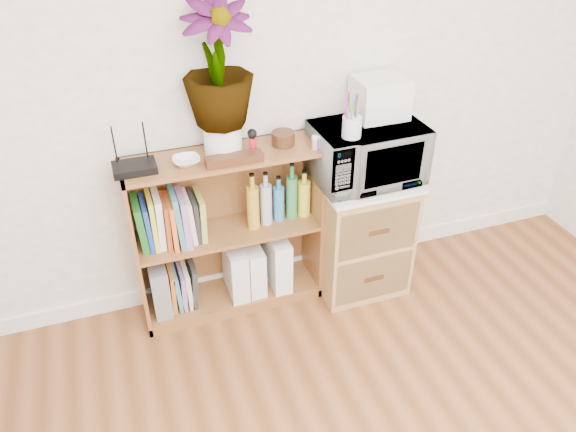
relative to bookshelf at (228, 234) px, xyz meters
name	(u,v)px	position (x,y,z in m)	size (l,w,h in m)	color
skirting_board	(282,266)	(0.35, 0.14, -0.42)	(4.00, 0.02, 0.10)	white
bookshelf	(228,234)	(0.00, 0.00, 0.00)	(1.00, 0.30, 0.95)	brown
wicker_unit	(359,233)	(0.75, -0.08, -0.12)	(0.50, 0.45, 0.70)	#9E7542
microwave	(367,153)	(0.75, -0.08, 0.40)	(0.56, 0.38, 0.31)	white
pen_cup	(352,127)	(0.61, -0.17, 0.61)	(0.10, 0.10, 0.10)	silver
small_appliance	(380,97)	(0.85, 0.01, 0.66)	(0.27, 0.22, 0.21)	white
router	(135,168)	(-0.42, -0.02, 0.49)	(0.20, 0.14, 0.04)	black
white_bowl	(186,161)	(-0.18, -0.03, 0.49)	(0.13, 0.13, 0.03)	white
plant_pot	(223,139)	(0.01, 0.02, 0.55)	(0.18, 0.18, 0.16)	white
potted_plant	(217,64)	(0.01, 0.02, 0.92)	(0.33, 0.33, 0.59)	#3D7F32
trinket_box	(234,159)	(0.04, -0.10, 0.50)	(0.28, 0.07, 0.04)	#381B0F
kokeshi_doll	(253,146)	(0.15, -0.04, 0.52)	(0.04, 0.04, 0.09)	#AF1526
wooden_bowl	(283,138)	(0.32, 0.01, 0.51)	(0.12, 0.12, 0.07)	#381F0F
paint_jars	(321,143)	(0.49, -0.09, 0.51)	(0.12, 0.04, 0.06)	pink
file_box	(159,285)	(-0.40, 0.00, -0.25)	(0.09, 0.24, 0.31)	slate
magazine_holder_left	(235,269)	(0.03, -0.01, -0.25)	(0.10, 0.25, 0.31)	silver
magazine_holder_mid	(253,267)	(0.13, -0.01, -0.26)	(0.09, 0.23, 0.29)	white
magazine_holder_right	(277,260)	(0.27, -0.01, -0.24)	(0.10, 0.26, 0.33)	white
cookbooks	(170,219)	(-0.29, 0.00, 0.16)	(0.35, 0.20, 0.31)	#1B6720
liquor_bottles	(286,196)	(0.33, 0.00, 0.17)	(0.45, 0.07, 0.32)	gold
lower_books	(182,285)	(-0.28, 0.00, -0.29)	(0.16, 0.19, 0.26)	#BE6121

